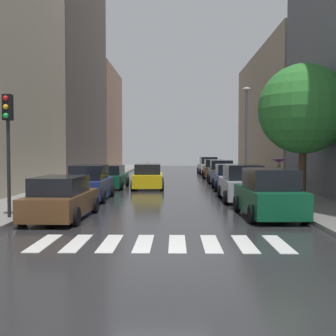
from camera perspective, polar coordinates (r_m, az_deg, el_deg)
ground_plane at (r=34.06m, az=0.32°, el=-1.87°), size 28.00×72.00×0.04m
sidewalk_left at (r=34.74m, az=-10.47°, el=-1.67°), size 3.00×72.00×0.15m
sidewalk_right at (r=34.59m, az=11.15°, el=-1.69°), size 3.00×72.00×0.15m
crosswalk_stripes at (r=11.45m, az=-1.03°, el=-10.17°), size 6.75×2.20×0.01m
building_left_mid at (r=44.51m, az=-14.38°, el=15.08°), size 6.00×18.63×24.70m
building_left_far at (r=60.43m, az=-9.95°, el=6.52°), size 6.00×14.74×13.84m
building_right_mid at (r=41.77m, az=15.81°, el=6.89°), size 6.00×21.17×11.71m
parked_car_left_nearest at (r=15.82m, az=-14.24°, el=-4.08°), size 2.10×4.53×1.56m
parked_car_left_second at (r=21.55m, az=-10.52°, el=-2.11°), size 2.00×4.42×1.78m
parked_car_left_third at (r=28.17m, az=-7.88°, el=-1.26°), size 2.20×4.52×1.53m
parked_car_right_nearest at (r=16.19m, az=13.50°, el=-3.54°), size 2.18×4.41×1.82m
parked_car_right_second at (r=21.27m, az=9.97°, el=-2.13°), size 2.12×4.56×1.81m
parked_car_right_third at (r=27.24m, az=8.39°, el=-1.30°), size 2.24×4.31×1.63m
parked_car_right_fourth at (r=33.06m, az=7.19°, el=-0.56°), size 2.18×4.39×1.76m
parked_car_right_fifth at (r=38.99m, az=6.19°, el=-0.16°), size 2.11×4.68×1.69m
parked_car_right_sixth at (r=45.26m, az=5.46°, el=0.26°), size 2.23×4.19×1.83m
taxi_midroad at (r=27.65m, az=-2.73°, el=-1.22°), size 2.20×4.61×1.81m
pedestrian_foreground at (r=25.93m, az=14.78°, el=-0.03°), size 0.90×0.90×1.84m
street_tree_right at (r=21.39m, az=17.85°, el=7.60°), size 4.31×4.31×6.50m
traffic_light_left_corner at (r=15.75m, az=-20.88°, el=5.10°), size 0.30×0.42×4.30m
lamp_post_right at (r=31.12m, az=10.56°, el=5.36°), size 0.60×0.28×6.92m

